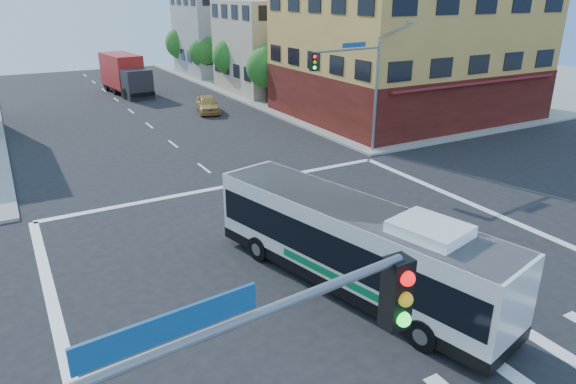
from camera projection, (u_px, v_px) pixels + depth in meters
ground at (324, 262)px, 19.81m from camera, size 120.00×120.00×0.00m
sidewalk_ne at (406, 75)px, 64.21m from camera, size 50.00×50.00×0.15m
corner_building_ne at (407, 43)px, 41.82m from camera, size 18.10×15.44×14.00m
building_east_near at (284, 46)px, 53.54m from camera, size 12.06×10.06×9.00m
building_east_far at (230, 33)px, 64.73m from camera, size 12.06×10.06×10.00m
signal_mast_ne at (356, 77)px, 30.78m from camera, size 7.91×1.13×8.07m
street_tree_a at (267, 65)px, 46.63m from camera, size 3.60×3.60×5.53m
street_tree_b at (232, 54)px, 53.07m from camera, size 3.80×3.80×5.79m
street_tree_c at (204, 50)px, 59.67m from camera, size 3.40×3.40×5.29m
street_tree_d at (182, 41)px, 66.02m from camera, size 4.00×4.00×6.03m
transit_bus at (353, 244)px, 17.55m from camera, size 5.10×11.73×3.40m
box_truck at (126, 75)px, 52.00m from camera, size 3.46×8.87×3.89m
parked_car at (208, 104)px, 44.26m from camera, size 2.70×4.56×1.46m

